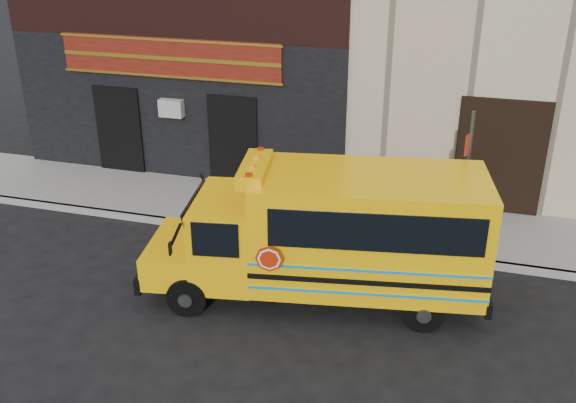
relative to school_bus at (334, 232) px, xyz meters
The scene contains 7 objects.
ground 1.77m from the school_bus, 150.32° to the right, with size 120.00×120.00×0.00m, color black.
curb 2.70m from the school_bus, 110.40° to the left, with size 40.00×0.20×0.15m, color gray.
sidewalk 4.00m from the school_bus, 102.35° to the left, with size 40.00×3.00×0.15m, color slate.
school_bus is the anchor object (origin of this frame).
sign_pole 3.12m from the school_bus, 38.83° to the left, with size 0.14×0.30×3.64m.
bicycle 2.05m from the school_bus, 162.35° to the right, with size 0.44×1.56×0.94m, color black.
cyclist 1.79m from the school_bus, 162.69° to the right, with size 0.71×0.47×1.95m, color #121134.
Camera 1 is at (3.06, -10.74, 7.34)m, focal length 40.00 mm.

